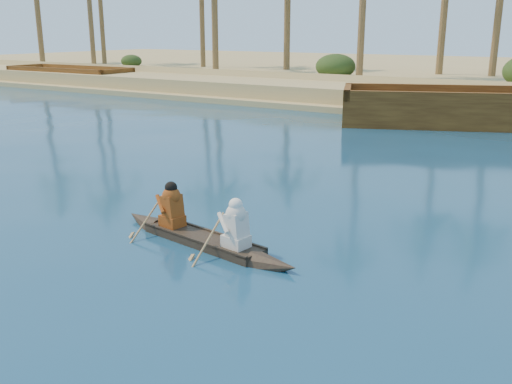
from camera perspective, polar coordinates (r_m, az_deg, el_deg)
The scene contains 3 objects.
canoe at distance 13.15m, azimuth -5.36°, elevation -4.01°, with size 5.46×1.58×1.49m.
barge_left at distance 53.30m, azimuth -18.12°, elevation 10.78°, with size 11.79×4.11×1.95m.
barge_mid at distance 31.65m, azimuth 20.82°, elevation 7.66°, with size 13.80×8.93×2.19m.
Camera 1 is at (0.68, -8.80, 4.75)m, focal length 40.00 mm.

